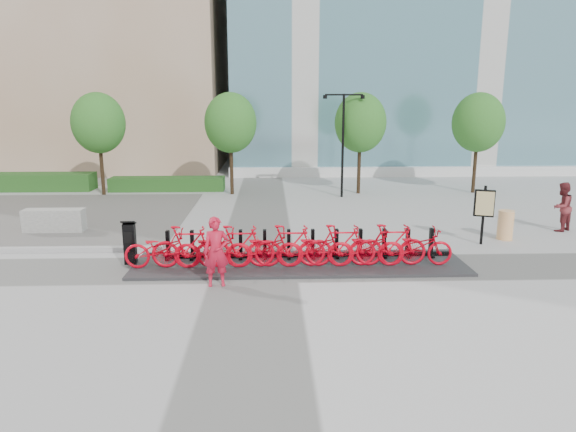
{
  "coord_description": "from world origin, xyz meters",
  "views": [
    {
      "loc": [
        0.46,
        -13.96,
        4.71
      ],
      "look_at": [
        1.0,
        1.5,
        1.2
      ],
      "focal_mm": 32.0,
      "sensor_mm": 36.0,
      "label": 1
    }
  ],
  "objects_px": {
    "kiosk": "(130,243)",
    "worker_red": "(216,252)",
    "construction_barrel": "(505,225)",
    "map_sign": "(484,206)",
    "pedestrian": "(562,207)",
    "jersey_barrier": "(54,220)",
    "bike_0": "(162,249)"
  },
  "relations": [
    {
      "from": "kiosk",
      "to": "bike_0",
      "type": "bearing_deg",
      "value": -27.86
    },
    {
      "from": "jersey_barrier",
      "to": "map_sign",
      "type": "xyz_separation_m",
      "value": [
        14.93,
        -2.22,
        0.9
      ]
    },
    {
      "from": "kiosk",
      "to": "construction_barrel",
      "type": "distance_m",
      "value": 12.4
    },
    {
      "from": "pedestrian",
      "to": "map_sign",
      "type": "relative_size",
      "value": 0.91
    },
    {
      "from": "jersey_barrier",
      "to": "map_sign",
      "type": "bearing_deg",
      "value": -8.91
    },
    {
      "from": "worker_red",
      "to": "map_sign",
      "type": "distance_m",
      "value": 9.18
    },
    {
      "from": "kiosk",
      "to": "pedestrian",
      "type": "xyz_separation_m",
      "value": [
        14.68,
        3.6,
        0.2
      ]
    },
    {
      "from": "bike_0",
      "to": "pedestrian",
      "type": "height_order",
      "value": "pedestrian"
    },
    {
      "from": "worker_red",
      "to": "pedestrian",
      "type": "relative_size",
      "value": 1.01
    },
    {
      "from": "construction_barrel",
      "to": "map_sign",
      "type": "relative_size",
      "value": 0.51
    },
    {
      "from": "kiosk",
      "to": "jersey_barrier",
      "type": "bearing_deg",
      "value": 128.69
    },
    {
      "from": "kiosk",
      "to": "worker_red",
      "type": "bearing_deg",
      "value": -36.56
    },
    {
      "from": "pedestrian",
      "to": "jersey_barrier",
      "type": "relative_size",
      "value": 0.84
    },
    {
      "from": "worker_red",
      "to": "construction_barrel",
      "type": "bearing_deg",
      "value": 16.38
    },
    {
      "from": "kiosk",
      "to": "pedestrian",
      "type": "distance_m",
      "value": 15.11
    },
    {
      "from": "bike_0",
      "to": "worker_red",
      "type": "bearing_deg",
      "value": -126.9
    },
    {
      "from": "pedestrian",
      "to": "kiosk",
      "type": "bearing_deg",
      "value": -18.7
    },
    {
      "from": "worker_red",
      "to": "map_sign",
      "type": "xyz_separation_m",
      "value": [
        8.43,
        3.61,
        0.4
      ]
    },
    {
      "from": "construction_barrel",
      "to": "jersey_barrier",
      "type": "height_order",
      "value": "construction_barrel"
    },
    {
      "from": "jersey_barrier",
      "to": "map_sign",
      "type": "relative_size",
      "value": 1.08
    },
    {
      "from": "pedestrian",
      "to": "jersey_barrier",
      "type": "distance_m",
      "value": 18.54
    },
    {
      "from": "construction_barrel",
      "to": "map_sign",
      "type": "bearing_deg",
      "value": -150.96
    },
    {
      "from": "pedestrian",
      "to": "map_sign",
      "type": "distance_m",
      "value": 3.98
    },
    {
      "from": "pedestrian",
      "to": "construction_barrel",
      "type": "bearing_deg",
      "value": -9.39
    },
    {
      "from": "jersey_barrier",
      "to": "kiosk",
      "type": "bearing_deg",
      "value": -47.59
    },
    {
      "from": "pedestrian",
      "to": "map_sign",
      "type": "xyz_separation_m",
      "value": [
        -3.6,
        -1.67,
        0.41
      ]
    },
    {
      "from": "pedestrian",
      "to": "jersey_barrier",
      "type": "bearing_deg",
      "value": -34.16
    },
    {
      "from": "bike_0",
      "to": "worker_red",
      "type": "relative_size",
      "value": 1.14
    },
    {
      "from": "bike_0",
      "to": "construction_barrel",
      "type": "height_order",
      "value": "bike_0"
    },
    {
      "from": "pedestrian",
      "to": "construction_barrel",
      "type": "relative_size",
      "value": 1.79
    },
    {
      "from": "kiosk",
      "to": "map_sign",
      "type": "bearing_deg",
      "value": 5.69
    },
    {
      "from": "kiosk",
      "to": "worker_red",
      "type": "distance_m",
      "value": 3.15
    }
  ]
}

